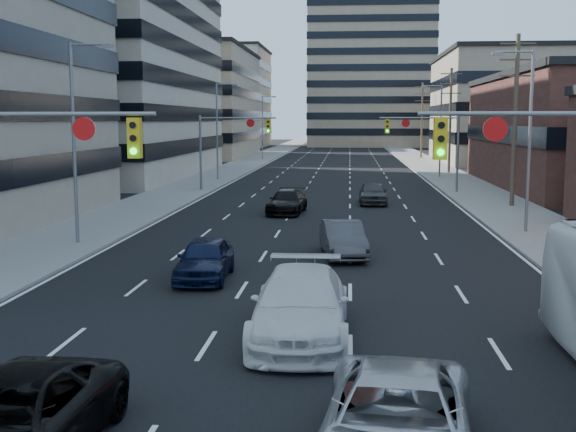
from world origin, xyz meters
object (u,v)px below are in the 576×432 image
(black_pickup, at_px, (10,422))
(silver_suv, at_px, (397,423))
(sedan_blue, at_px, (205,259))
(white_van, at_px, (301,305))

(black_pickup, distance_m, silver_suv, 6.33)
(black_pickup, relative_size, silver_suv, 0.97)
(silver_suv, height_order, sedan_blue, silver_suv)
(white_van, distance_m, sedan_blue, 7.69)
(black_pickup, relative_size, sedan_blue, 1.20)
(black_pickup, height_order, sedan_blue, sedan_blue)
(white_van, distance_m, silver_suv, 7.18)
(white_van, xyz_separation_m, sedan_blue, (-3.86, 6.65, -0.14))
(white_van, height_order, sedan_blue, white_van)
(sedan_blue, bearing_deg, black_pickup, -93.36)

